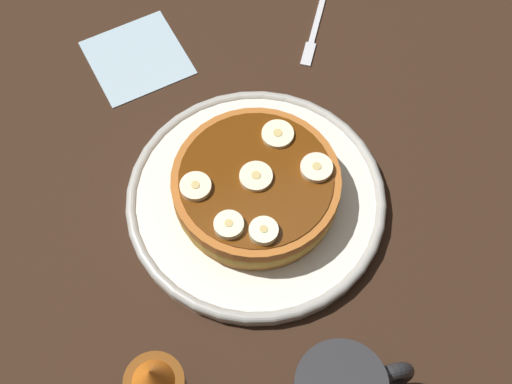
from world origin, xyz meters
The scene contains 11 objects.
ground_plane centered at (0.00, 0.00, -1.50)cm, with size 140.00×140.00×3.00cm, color black.
plate centered at (0.00, 0.00, 1.12)cm, with size 27.92×27.92×2.08cm.
pancake_stack centered at (-0.06, -0.41, 3.90)cm, with size 17.63×17.52×4.30cm.
banana_slice_0 centered at (-0.35, -0.47, 6.20)cm, with size 3.41×3.41×0.74cm.
banana_slice_1 centered at (-6.14, 0.81, 6.26)cm, with size 3.21×3.21×0.86cm.
banana_slice_2 centered at (3.78, 4.12, 6.18)cm, with size 3.40×3.40×0.69cm.
banana_slice_3 centered at (-4.29, -4.39, 6.35)cm, with size 2.99×2.99×1.02cm.
banana_slice_4 centered at (-1.27, -6.10, 6.37)cm, with size 2.91×2.91×1.07cm.
banana_slice_5 centered at (6.16, -1.04, 6.27)cm, with size 3.33×3.33×0.87cm.
napkin centered at (-7.29, 23.58, 0.15)cm, with size 11.00×11.00×0.30cm, color #99B2BF.
fork centered at (14.65, 20.74, 0.25)cm, with size 7.78×11.51×0.50cm.
Camera 1 is at (-11.92, -35.43, 72.57)cm, focal length 52.70 mm.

